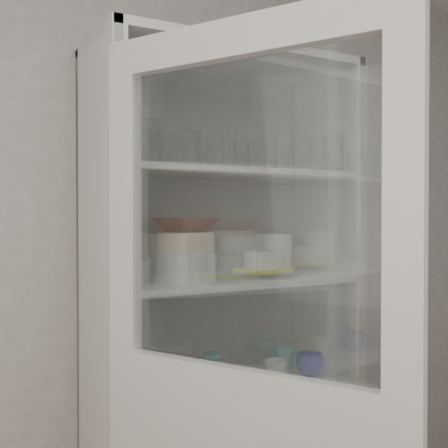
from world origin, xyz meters
TOP-DOWN VIEW (x-y plane):
  - wall_back at (0.00, 1.50)m, footprint 3.60×0.02m
  - pantry_cabinet at (0.20, 1.34)m, footprint 1.00×0.45m
  - tumbler_0 at (-0.16, 1.12)m, footprint 0.09×0.09m
  - tumbler_1 at (-0.19, 1.17)m, footprint 0.07×0.07m
  - tumbler_2 at (0.09, 1.14)m, footprint 0.08×0.08m
  - tumbler_3 at (0.35, 1.11)m, footprint 0.08×0.08m
  - tumbler_4 at (0.29, 1.11)m, footprint 0.09×0.09m
  - tumbler_5 at (0.54, 1.15)m, footprint 0.08×0.08m
  - tumbler_6 at (0.61, 1.12)m, footprint 0.09×0.09m
  - tumbler_7 at (-0.09, 1.29)m, footprint 0.08×0.08m
  - tumbler_8 at (-0.02, 1.29)m, footprint 0.08×0.08m
  - tumbler_9 at (0.05, 1.25)m, footprint 0.09×0.09m
  - tumbler_10 at (0.27, 1.26)m, footprint 0.09×0.09m
  - goblet_0 at (-0.09, 1.39)m, footprint 0.07×0.07m
  - goblet_1 at (0.10, 1.38)m, footprint 0.08×0.08m
  - goblet_2 at (0.38, 1.36)m, footprint 0.07×0.07m
  - goblet_3 at (0.50, 1.37)m, footprint 0.07×0.07m
  - plate_stack_front at (0.02, 1.22)m, footprint 0.21×0.21m
  - plate_stack_back at (-0.14, 1.40)m, footprint 0.19×0.19m
  - cream_bowl at (0.02, 1.22)m, footprint 0.22×0.22m
  - terracotta_bowl at (0.02, 1.22)m, footprint 0.25×0.25m
  - glass_platter at (0.36, 1.25)m, footprint 0.30×0.30m
  - yellow_trivet at (0.36, 1.25)m, footprint 0.22×0.22m
  - white_ramekin at (0.36, 1.25)m, footprint 0.19×0.19m
  - grey_bowl_stack at (0.43, 1.29)m, footprint 0.15×0.15m
  - mug_blue at (0.54, 1.19)m, footprint 0.13×0.13m
  - mug_teal at (0.50, 1.31)m, footprint 0.11×0.11m
  - mug_white at (0.38, 1.19)m, footprint 0.10×0.10m
  - teal_jar at (0.17, 1.32)m, footprint 0.08×0.08m
  - measuring_cups at (0.02, 1.19)m, footprint 0.10×0.10m
  - white_canister at (-0.21, 1.29)m, footprint 0.14×0.14m

SIDE VIEW (x-z plane):
  - measuring_cups at x=0.02m, z-range 0.86..0.90m
  - mug_white at x=0.38m, z-range 0.86..0.94m
  - mug_blue at x=0.54m, z-range 0.86..0.95m
  - mug_teal at x=0.50m, z-range 0.86..0.95m
  - teal_jar at x=0.17m, z-range 0.86..0.96m
  - white_canister at x=-0.21m, z-range 0.86..0.99m
  - pantry_cabinet at x=0.20m, z-range -0.11..1.99m
  - glass_platter at x=0.36m, z-range 1.26..1.28m
  - yellow_trivet at x=0.36m, z-range 1.28..1.29m
  - plate_stack_back at x=-0.14m, z-range 1.26..1.33m
  - wall_back at x=0.00m, z-range 0.00..2.60m
  - plate_stack_front at x=0.02m, z-range 1.26..1.37m
  - white_ramekin at x=0.36m, z-range 1.29..1.36m
  - grey_bowl_stack at x=0.43m, z-range 1.26..1.42m
  - cream_bowl at x=0.02m, z-range 1.37..1.44m
  - terracotta_bowl at x=0.02m, z-range 1.44..1.49m
  - tumbler_1 at x=-0.19m, z-range 1.66..1.79m
  - tumbler_8 at x=-0.02m, z-range 1.66..1.79m
  - tumbler_2 at x=0.09m, z-range 1.66..1.79m
  - tumbler_7 at x=-0.09m, z-range 1.66..1.79m
  - tumbler_5 at x=0.54m, z-range 1.66..1.79m
  - tumbler_10 at x=0.27m, z-range 1.66..1.80m
  - tumbler_9 at x=0.05m, z-range 1.66..1.80m
  - tumbler_3 at x=0.35m, z-range 1.66..1.80m
  - tumbler_0 at x=-0.16m, z-range 1.66..1.80m
  - tumbler_6 at x=0.61m, z-range 1.66..1.80m
  - tumbler_4 at x=0.29m, z-range 1.66..1.81m
  - goblet_3 at x=0.50m, z-range 1.66..1.81m
  - goblet_2 at x=0.38m, z-range 1.66..1.82m
  - goblet_0 at x=-0.09m, z-range 1.66..1.83m
  - goblet_1 at x=0.10m, z-range 1.66..1.84m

